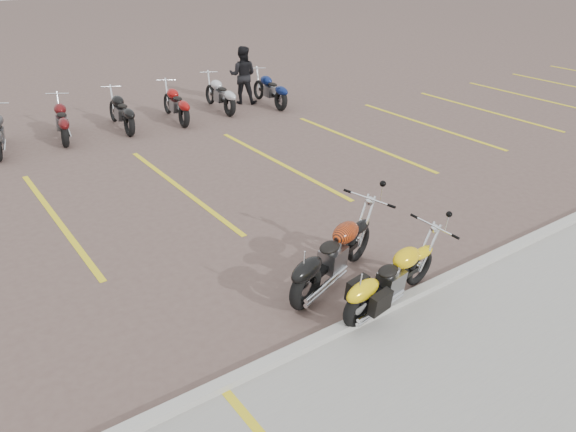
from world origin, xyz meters
TOP-DOWN VIEW (x-y plane):
  - ground at (0.00, 0.00)m, footprint 100.00×100.00m
  - curb at (0.00, -2.00)m, footprint 60.00×0.18m
  - parking_stripes at (0.00, 4.00)m, footprint 38.00×5.50m
  - yellow_cruiser at (0.63, -1.88)m, footprint 2.14×0.50m
  - flame_cruiser at (0.29, -0.94)m, footprint 2.27×0.94m
  - person_b at (4.89, 9.32)m, footprint 1.16×1.13m
  - bg_bike_row at (-1.99, 8.91)m, footprint 15.78×2.07m

SIDE VIEW (x-z plane):
  - ground at x=0.00m, z-range 0.00..0.00m
  - parking_stripes at x=0.00m, z-range 0.00..0.01m
  - curb at x=0.00m, z-range 0.00..0.12m
  - yellow_cruiser at x=0.63m, z-range 0.00..0.88m
  - flame_cruiser at x=0.29m, z-range 0.00..0.97m
  - bg_bike_row at x=-1.99m, z-range 0.00..1.10m
  - person_b at x=4.89m, z-range 0.00..1.88m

